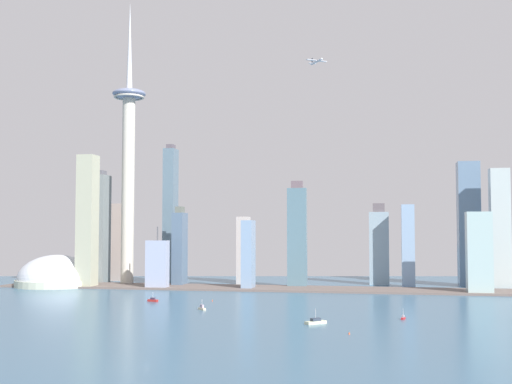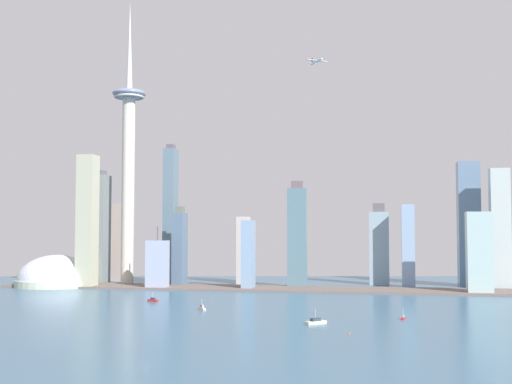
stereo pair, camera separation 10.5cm
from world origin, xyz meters
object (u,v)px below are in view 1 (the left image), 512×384
(boat_3, at_px, (202,308))
(boat_0, at_px, (153,300))
(skyscraper_5, at_px, (479,253))
(skyscraper_4, at_px, (170,215))
(skyscraper_12, at_px, (379,247))
(stadium_dome, at_px, (56,280))
(skyscraper_9, at_px, (87,221))
(observation_tower, at_px, (128,151))
(skyscraper_0, at_px, (243,250))
(boat_1, at_px, (403,318))
(skyscraper_3, at_px, (500,229))
(skyscraper_6, at_px, (121,242))
(skyscraper_1, at_px, (297,236))
(boat_2, at_px, (316,322))
(skyscraper_7, at_px, (408,246))
(skyscraper_8, at_px, (248,255))
(airplane, at_px, (317,61))
(channel_buoy_1, at_px, (349,333))
(skyscraper_13, at_px, (157,265))
(skyscraper_2, at_px, (469,224))
(skyscraper_11, at_px, (180,248))
(channel_buoy_0, at_px, (212,300))
(skyscraper_10, at_px, (99,228))

(boat_3, bearing_deg, boat_0, -178.30)
(skyscraper_5, bearing_deg, skyscraper_4, 166.94)
(skyscraper_5, xyz_separation_m, skyscraper_12, (-108.45, 105.40, 3.77))
(stadium_dome, relative_size, boat_0, 8.99)
(skyscraper_9, height_order, boat_3, skyscraper_9)
(observation_tower, bearing_deg, skyscraper_0, 16.59)
(boat_1, distance_m, boat_3, 174.07)
(skyscraper_3, height_order, skyscraper_6, skyscraper_3)
(skyscraper_1, bearing_deg, boat_3, -102.51)
(skyscraper_3, xyz_separation_m, boat_2, (-187.39, -328.61, -70.16))
(boat_1, distance_m, boat_2, 74.90)
(boat_0, bearing_deg, skyscraper_6, -46.16)
(skyscraper_7, relative_size, skyscraper_8, 1.25)
(skyscraper_9, height_order, airplane, airplane)
(channel_buoy_1, bearing_deg, skyscraper_6, 128.73)
(skyscraper_13, bearing_deg, boat_3, -60.30)
(airplane, bearing_deg, skyscraper_4, -158.81)
(skyscraper_3, bearing_deg, skyscraper_12, 164.59)
(stadium_dome, xyz_separation_m, skyscraper_0, (221.23, 83.08, 35.93))
(skyscraper_1, bearing_deg, boat_0, -122.80)
(stadium_dome, relative_size, skyscraper_2, 0.64)
(skyscraper_0, relative_size, skyscraper_7, 0.86)
(skyscraper_0, xyz_separation_m, skyscraper_1, (76.80, -43.90, 18.71))
(stadium_dome, distance_m, skyscraper_6, 122.49)
(skyscraper_7, xyz_separation_m, airplane, (-98.67, -136.78, 200.86))
(boat_3, bearing_deg, skyscraper_11, 154.36)
(airplane, bearing_deg, boat_0, -96.55)
(boat_0, bearing_deg, observation_tower, -46.02)
(skyscraper_1, relative_size, boat_2, 8.06)
(skyscraper_5, height_order, channel_buoy_1, skyscraper_5)
(boat_1, bearing_deg, skyscraper_11, 63.06)
(channel_buoy_1, bearing_deg, boat_0, 139.81)
(skyscraper_2, height_order, channel_buoy_0, skyscraper_2)
(skyscraper_4, distance_m, skyscraper_9, 120.58)
(observation_tower, relative_size, skyscraper_3, 2.58)
(skyscraper_9, distance_m, boat_2, 407.95)
(boat_3, bearing_deg, skyscraper_7, 97.88)
(boat_2, relative_size, channel_buoy_0, 7.51)
(skyscraper_9, distance_m, skyscraper_10, 66.36)
(stadium_dome, xyz_separation_m, boat_1, (416.10, -231.52, -6.56))
(channel_buoy_0, bearing_deg, boat_2, -49.79)
(skyscraper_7, relative_size, boat_0, 9.12)
(skyscraper_6, bearing_deg, channel_buoy_1, -51.27)
(skyscraper_2, xyz_separation_m, skyscraper_10, (-477.08, -50.45, -5.60))
(skyscraper_5, height_order, boat_1, skyscraper_5)
(skyscraper_9, height_order, boat_0, skyscraper_9)
(skyscraper_8, xyz_separation_m, boat_2, (106.81, -270.89, -39.19))
(stadium_dome, bearing_deg, channel_buoy_0, -29.32)
(boat_1, bearing_deg, airplane, 44.47)
(skyscraper_3, distance_m, airplane, 300.50)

